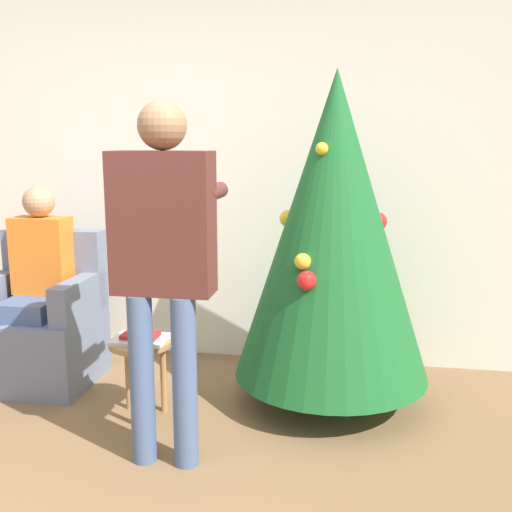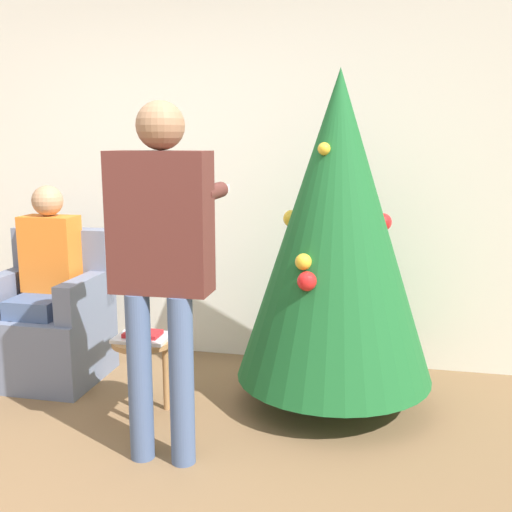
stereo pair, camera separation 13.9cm
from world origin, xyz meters
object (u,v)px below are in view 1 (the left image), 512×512
at_px(armchair, 43,328).
at_px(person_standing, 163,249).
at_px(person_seated, 37,277).
at_px(christmas_tree, 334,228).
at_px(side_stool, 141,354).

bearing_deg(armchair, person_standing, -36.02).
bearing_deg(armchair, person_seated, -90.00).
xyz_separation_m(armchair, person_seated, (-0.00, -0.02, 0.35)).
height_order(christmas_tree, side_stool, christmas_tree).
bearing_deg(person_seated, side_stool, -23.71).
bearing_deg(christmas_tree, person_seated, -179.93).
xyz_separation_m(person_standing, side_stool, (-0.29, 0.43, -0.70)).
relative_size(armchair, person_standing, 0.56).
xyz_separation_m(armchair, person_standing, (1.11, -0.81, 0.71)).
distance_m(armchair, person_seated, 0.35).
bearing_deg(person_standing, side_stool, 124.65).
bearing_deg(person_standing, christmas_tree, 45.70).
bearing_deg(side_stool, armchair, 154.91).
distance_m(christmas_tree, person_standing, 1.10).
bearing_deg(person_seated, person_standing, -35.21).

